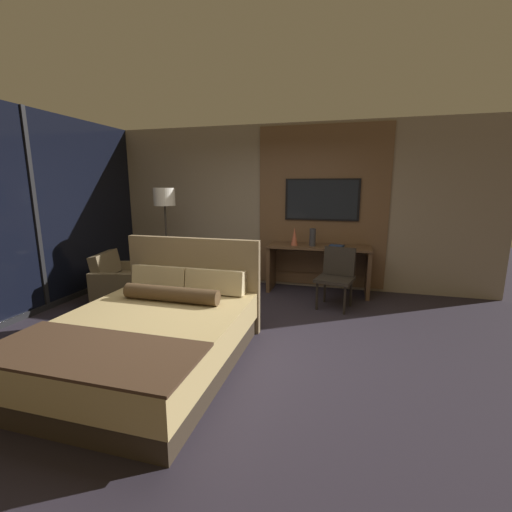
{
  "coord_description": "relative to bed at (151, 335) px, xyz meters",
  "views": [
    {
      "loc": [
        1.2,
        -3.38,
        1.77
      ],
      "look_at": [
        0.05,
        0.86,
        0.86
      ],
      "focal_mm": 24.0,
      "sensor_mm": 36.0,
      "label": 1
    }
  ],
  "objects": [
    {
      "name": "desk",
      "position": [
        1.39,
        2.87,
        0.23
      ],
      "size": [
        1.66,
        0.57,
        0.8
      ],
      "color": "brown",
      "rests_on": "ground_plane"
    },
    {
      "name": "book",
      "position": [
        1.68,
        2.8,
        0.51
      ],
      "size": [
        0.25,
        0.19,
        0.03
      ],
      "color": "navy",
      "rests_on": "desk"
    },
    {
      "name": "floor_lamp",
      "position": [
        -1.03,
        2.18,
        1.15
      ],
      "size": [
        0.34,
        0.34,
        1.73
      ],
      "color": "#282623",
      "rests_on": "ground_plane"
    },
    {
      "name": "vase_short",
      "position": [
        1.29,
        2.77,
        0.64
      ],
      "size": [
        0.1,
        0.1,
        0.29
      ],
      "color": "#333338",
      "rests_on": "desk"
    },
    {
      "name": "wall_back_tv_panel",
      "position": [
        0.74,
        3.18,
        1.09
      ],
      "size": [
        7.2,
        0.09,
        2.8
      ],
      "color": "gray",
      "rests_on": "ground_plane"
    },
    {
      "name": "bed",
      "position": [
        0.0,
        0.0,
        0.0
      ],
      "size": [
        1.72,
        2.2,
        1.14
      ],
      "color": "#33281E",
      "rests_on": "ground_plane"
    },
    {
      "name": "ground_plane",
      "position": [
        0.65,
        0.58,
        -0.31
      ],
      "size": [
        16.0,
        16.0,
        0.0
      ],
      "primitive_type": "plane",
      "color": "#28232D"
    },
    {
      "name": "wall_left_window",
      "position": [
        -2.35,
        0.98,
        1.02
      ],
      "size": [
        0.06,
        6.0,
        2.8
      ],
      "color": "black",
      "rests_on": "ground_plane"
    },
    {
      "name": "desk_chair",
      "position": [
        1.72,
        2.22,
        0.21
      ],
      "size": [
        0.59,
        0.59,
        0.88
      ],
      "rotation": [
        0.0,
        0.0,
        -0.22
      ],
      "color": "#28231E",
      "rests_on": "ground_plane"
    },
    {
      "name": "armchair_by_window",
      "position": [
        -1.41,
        1.6,
        -0.05
      ],
      "size": [
        1.02,
        1.04,
        0.78
      ],
      "rotation": [
        0.0,
        0.0,
        1.79
      ],
      "color": "brown",
      "rests_on": "ground_plane"
    },
    {
      "name": "tv",
      "position": [
        1.39,
        3.1,
        1.23
      ],
      "size": [
        1.23,
        0.04,
        0.69
      ],
      "color": "black"
    },
    {
      "name": "vase_tall",
      "position": [
        1.0,
        2.77,
        0.64
      ],
      "size": [
        0.11,
        0.11,
        0.29
      ],
      "color": "#B2563D",
      "rests_on": "desk"
    }
  ]
}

